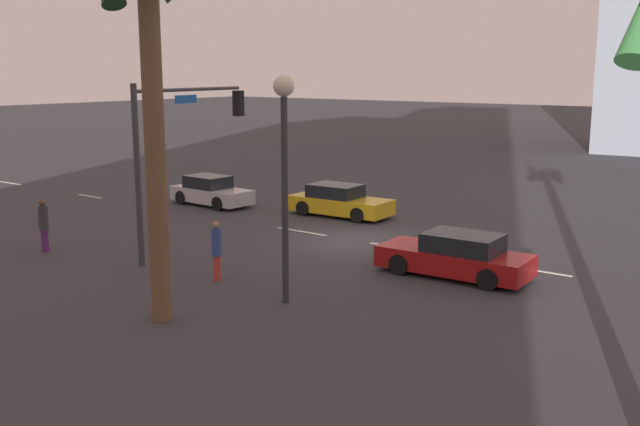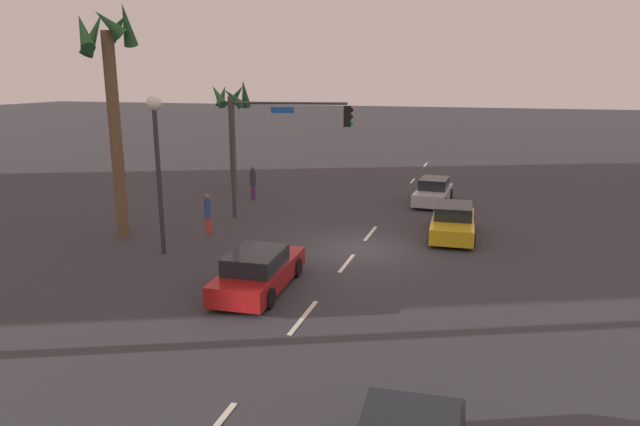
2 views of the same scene
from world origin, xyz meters
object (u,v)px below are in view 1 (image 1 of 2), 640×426
at_px(car_2, 456,256).
at_px(pedestrian_0, 44,224).
at_px(pedestrian_1, 217,249).
at_px(car_3, 339,201).
at_px(traffic_signal, 179,136).
at_px(palm_tree_1, 149,53).
at_px(car_1, 211,192).
at_px(streetlamp, 284,145).

distance_m(car_2, pedestrian_0, 14.09).
bearing_deg(pedestrian_1, car_3, -74.55).
height_order(traffic_signal, pedestrian_1, traffic_signal).
xyz_separation_m(pedestrian_1, palm_tree_1, (-1.39, 3.41, 5.62)).
distance_m(traffic_signal, palm_tree_1, 7.59).
bearing_deg(car_1, palm_tree_1, 130.84).
height_order(car_2, streetlamp, streetlamp).
bearing_deg(streetlamp, pedestrian_0, 3.65).
bearing_deg(streetlamp, car_3, -61.37).
height_order(car_3, traffic_signal, traffic_signal).
height_order(traffic_signal, pedestrian_0, traffic_signal).
distance_m(car_3, pedestrian_0, 12.21).
xyz_separation_m(car_2, palm_tree_1, (4.12, 8.13, 5.97)).
height_order(pedestrian_1, palm_tree_1, palm_tree_1).
height_order(car_3, streetlamp, streetlamp).
relative_size(pedestrian_0, pedestrian_1, 1.01).
bearing_deg(pedestrian_1, car_2, -139.43).
relative_size(traffic_signal, pedestrian_1, 3.24).
bearing_deg(traffic_signal, palm_tree_1, 132.84).
bearing_deg(streetlamp, palm_tree_1, 62.09).
xyz_separation_m(car_1, streetlamp, (-12.17, 9.20, 3.65)).
bearing_deg(car_3, pedestrian_1, 105.45).
relative_size(car_1, pedestrian_0, 2.27).
bearing_deg(car_3, car_2, 146.26).
relative_size(car_2, car_3, 1.04).
height_order(traffic_signal, streetlamp, streetlamp).
relative_size(car_1, pedestrian_1, 2.30).
relative_size(streetlamp, pedestrian_1, 3.36).
xyz_separation_m(car_3, pedestrian_1, (-2.85, 10.31, 0.35)).
height_order(car_2, car_3, car_3).
xyz_separation_m(streetlamp, palm_tree_1, (1.60, 3.02, 2.33)).
relative_size(pedestrian_1, palm_tree_1, 0.19).
bearing_deg(car_3, car_1, 13.27).
bearing_deg(car_1, streetlamp, 142.89).
bearing_deg(palm_tree_1, pedestrian_0, -15.14).
xyz_separation_m(car_1, palm_tree_1, (-10.57, 12.22, 5.97)).
bearing_deg(car_3, traffic_signal, 85.88).
xyz_separation_m(traffic_signal, pedestrian_0, (3.87, 2.87, -3.03)).
xyz_separation_m(streetlamp, pedestrian_0, (10.32, 0.66, -3.30)).
bearing_deg(car_2, streetlamp, 63.72).
bearing_deg(car_2, traffic_signal, 17.90).
xyz_separation_m(car_1, traffic_signal, (-5.71, 6.99, 3.39)).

